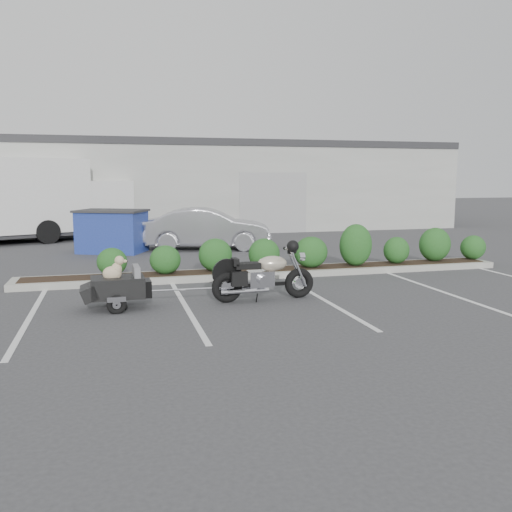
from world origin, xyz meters
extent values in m
plane|color=#38383A|center=(0.00, 0.00, 0.00)|extent=(90.00, 90.00, 0.00)
cube|color=#9E9E93|center=(1.00, 2.20, 0.07)|extent=(12.00, 1.00, 0.15)
cube|color=#9EA099|center=(0.00, 17.00, 2.00)|extent=(26.00, 10.00, 4.00)
torus|color=black|center=(-0.68, -0.38, 0.30)|extent=(0.61, 0.17, 0.60)
torus|color=black|center=(0.80, -0.34, 0.30)|extent=(0.61, 0.17, 0.60)
cylinder|color=silver|center=(-0.68, -0.38, 0.30)|extent=(0.25, 0.12, 0.25)
cylinder|color=silver|center=(0.80, -0.34, 0.30)|extent=(0.22, 0.10, 0.22)
cylinder|color=silver|center=(0.74, -0.43, 0.63)|extent=(0.39, 0.06, 0.80)
cylinder|color=silver|center=(0.74, -0.25, 0.63)|extent=(0.39, 0.06, 0.80)
cylinder|color=silver|center=(0.59, -0.35, 0.97)|extent=(0.05, 0.63, 0.03)
cylinder|color=silver|center=(0.85, -0.34, 0.83)|extent=(0.11, 0.16, 0.16)
sphere|color=black|center=(0.57, -0.62, 1.08)|extent=(0.24, 0.24, 0.23)
cube|color=silver|center=(-0.01, -0.36, 0.43)|extent=(0.50, 0.32, 0.31)
cube|color=black|center=(0.08, -0.36, 0.31)|extent=(0.81, 0.11, 0.07)
ellipsoid|color=beige|center=(0.23, -0.36, 0.72)|extent=(0.60, 0.35, 0.30)
cube|color=black|center=(-0.28, -0.37, 0.70)|extent=(0.50, 0.28, 0.11)
cube|color=black|center=(-0.52, -0.38, 0.78)|extent=(0.12, 0.27, 0.14)
cylinder|color=silver|center=(-0.36, -0.54, 0.23)|extent=(0.95, 0.11, 0.08)
cylinder|color=silver|center=(-0.37, -0.21, 0.23)|extent=(0.95, 0.11, 0.08)
cube|color=black|center=(-0.49, -0.63, 0.49)|extent=(0.31, 0.13, 0.27)
cube|color=black|center=(-2.71, -0.36, 0.40)|extent=(0.96, 0.68, 0.38)
cube|color=slate|center=(-2.37, -0.35, 0.65)|extent=(0.12, 0.56, 0.27)
cube|color=slate|center=(-2.67, -0.36, 0.50)|extent=(0.65, 0.58, 0.04)
cube|color=black|center=(-3.21, -0.38, 0.34)|extent=(0.36, 0.66, 0.33)
cube|color=black|center=(-2.21, -0.35, 0.36)|extent=(0.19, 0.45, 0.31)
torus|color=black|center=(-2.75, -0.74, 0.16)|extent=(0.35, 0.11, 0.35)
torus|color=black|center=(-2.77, 0.01, 0.16)|extent=(0.35, 0.11, 0.35)
cube|color=silver|center=(-2.75, -0.79, 0.27)|extent=(0.33, 0.08, 0.09)
cube|color=silver|center=(-2.77, 0.06, 0.27)|extent=(0.33, 0.08, 0.09)
cylinder|color=black|center=(-2.76, -0.36, 0.16)|extent=(0.06, 0.81, 0.04)
cylinder|color=silver|center=(-1.99, -0.34, 0.30)|extent=(0.54, 0.05, 0.03)
ellipsoid|color=tan|center=(-2.80, -0.36, 0.66)|extent=(0.34, 0.24, 0.27)
ellipsoid|color=tan|center=(-2.72, -0.36, 0.73)|extent=(0.20, 0.19, 0.25)
sphere|color=tan|center=(-2.67, -0.36, 0.89)|extent=(0.18, 0.18, 0.17)
ellipsoid|color=tan|center=(-2.59, -0.36, 0.88)|extent=(0.13, 0.08, 0.06)
sphere|color=black|center=(-2.53, -0.35, 0.88)|extent=(0.03, 0.03, 0.03)
ellipsoid|color=tan|center=(-2.70, -0.41, 0.91)|extent=(0.04, 0.04, 0.09)
ellipsoid|color=tan|center=(-2.71, -0.31, 0.91)|extent=(0.04, 0.04, 0.09)
cylinder|color=tan|center=(-2.69, -0.41, 0.56)|extent=(0.04, 0.04, 0.11)
cylinder|color=tan|center=(-2.70, -0.30, 0.56)|extent=(0.04, 0.04, 0.11)
imported|color=#AEADB5|center=(0.33, 7.44, 0.69)|extent=(4.41, 2.35, 1.38)
cube|color=navy|center=(-2.76, 7.50, 0.66)|extent=(2.34, 2.01, 1.31)
cube|color=#2D2D30|center=(-2.76, 7.50, 1.33)|extent=(2.48, 2.16, 0.07)
cube|color=silver|center=(-3.16, 12.34, 1.20)|extent=(2.58, 2.75, 2.11)
cube|color=black|center=(-3.16, 12.34, 0.91)|extent=(0.73, 1.73, 0.96)
cube|color=silver|center=(-5.94, 11.27, 1.73)|extent=(4.95, 3.73, 2.69)
cube|color=#2D2D30|center=(-5.22, 11.55, 0.34)|extent=(7.03, 4.38, 0.19)
cylinder|color=black|center=(-2.96, 11.29, 0.43)|extent=(0.90, 0.56, 0.86)
cylinder|color=black|center=(-3.72, 13.26, 0.43)|extent=(0.90, 0.56, 0.86)
cylinder|color=black|center=(-5.02, 10.49, 0.43)|extent=(0.90, 0.56, 0.86)
cylinder|color=black|center=(-5.78, 12.46, 0.43)|extent=(0.90, 0.56, 0.86)
camera|label=1|loc=(-2.79, -10.38, 2.39)|focal=38.00mm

